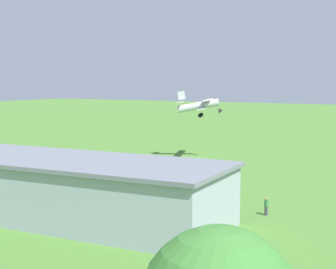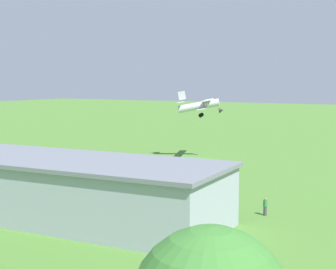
{
  "view_description": "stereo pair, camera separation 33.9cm",
  "coord_description": "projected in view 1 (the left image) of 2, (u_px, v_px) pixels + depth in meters",
  "views": [
    {
      "loc": [
        -34.48,
        71.88,
        12.36
      ],
      "look_at": [
        -1.42,
        12.01,
        5.17
      ],
      "focal_mm": 55.31,
      "sensor_mm": 36.0,
      "label": 1
    },
    {
      "loc": [
        -34.78,
        71.72,
        12.36
      ],
      "look_at": [
        -1.42,
        12.01,
        5.17
      ],
      "focal_mm": 55.31,
      "sensor_mm": 36.0,
      "label": 2
    }
  ],
  "objects": [
    {
      "name": "ground_plane",
      "position": [
        197.0,
        160.0,
        80.45
      ],
      "size": [
        400.0,
        400.0,
        0.0
      ],
      "primitive_type": "plane",
      "color": "#47752D"
    },
    {
      "name": "hangar",
      "position": [
        67.0,
        188.0,
        46.27
      ],
      "size": [
        30.02,
        11.84,
        5.45
      ],
      "color": "#99A3AD",
      "rests_on": "ground_plane"
    },
    {
      "name": "biplane",
      "position": [
        200.0,
        106.0,
        81.33
      ],
      "size": [
        7.44,
        8.29,
        4.14
      ],
      "color": "silver"
    },
    {
      "name": "car_orange",
      "position": [
        23.0,
        172.0,
        64.84
      ],
      "size": [
        2.09,
        4.43,
        1.63
      ],
      "color": "orange",
      "rests_on": "ground_plane"
    },
    {
      "name": "person_beside_truck",
      "position": [
        266.0,
        207.0,
        47.42
      ],
      "size": [
        0.41,
        0.41,
        1.64
      ],
      "color": "#3F3F47",
      "rests_on": "ground_plane"
    },
    {
      "name": "person_by_parked_cars",
      "position": [
        125.0,
        175.0,
        63.08
      ],
      "size": [
        0.43,
        0.43,
        1.77
      ],
      "color": "#3F3F47",
      "rests_on": "ground_plane"
    }
  ]
}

